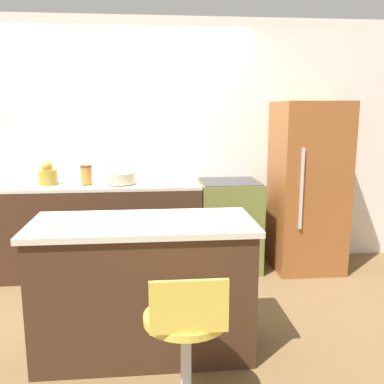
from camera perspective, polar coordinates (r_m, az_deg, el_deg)
ground_plane at (r=4.31m, az=-8.24°, el=-11.86°), size 14.00×14.00×0.00m
wall_back at (r=4.63m, az=-8.33°, el=6.33°), size 8.00×0.06×2.60m
back_counter at (r=4.48m, az=-12.14°, el=-4.81°), size 2.03×0.58×0.94m
kitchen_island at (r=3.03m, az=-6.41°, el=-12.38°), size 1.50×0.68×0.93m
oven_range at (r=4.52m, az=4.97°, el=-4.43°), size 0.62×0.60×0.94m
refrigerator at (r=4.61m, az=15.11°, el=0.67°), size 0.68×0.70×1.74m
stool_chair at (r=2.42m, az=-0.75°, el=-19.76°), size 0.46×0.46×0.86m
kettle at (r=4.41m, az=-18.68°, el=2.12°), size 0.19×0.19×0.23m
mixing_bowl at (r=4.31m, az=-9.51°, el=1.85°), size 0.29×0.29×0.11m
canister_jar at (r=4.34m, az=-13.91°, el=2.26°), size 0.12×0.12×0.19m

